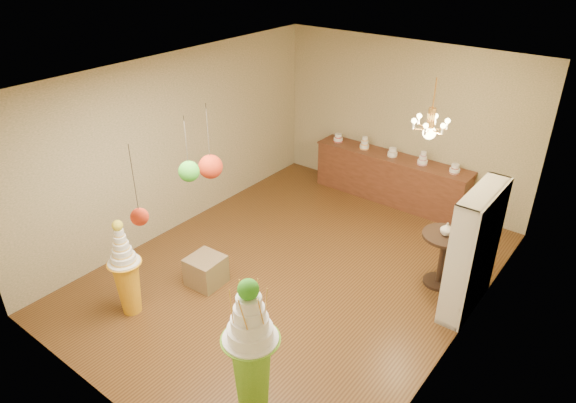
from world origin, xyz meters
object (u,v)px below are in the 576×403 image
Objects in this scene: pedestal_orange at (127,278)px; round_table at (443,252)px; sideboard at (390,177)px; pedestal_green at (252,363)px.

round_table is (3.10, 3.18, 0.00)m from pedestal_orange.
pedestal_orange is at bearing -134.27° from round_table.
sideboard is (1.24, 5.10, -0.07)m from pedestal_orange.
sideboard is 3.55× the size of round_table.
pedestal_green is at bearing -99.93° from round_table.
pedestal_green reaches higher than sideboard.
pedestal_orange is at bearing -103.72° from sideboard.
pedestal_green is 0.61× the size of sideboard.
sideboard is at bearing 103.00° from pedestal_green.
pedestal_green is 2.52m from pedestal_orange.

